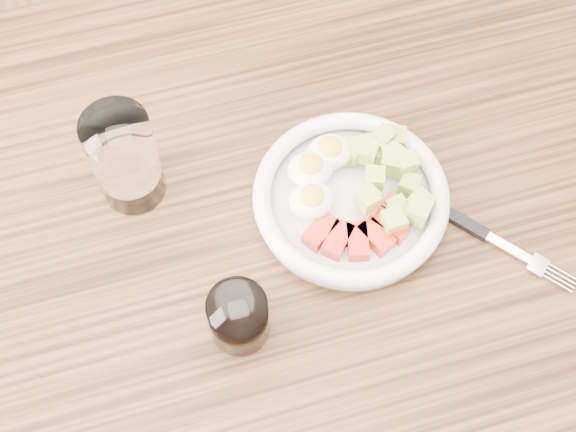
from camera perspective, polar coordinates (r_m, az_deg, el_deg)
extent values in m
plane|color=brown|center=(1.70, 0.43, -12.37)|extent=(4.00, 4.00, 0.00)
cube|color=brown|center=(1.68, 18.96, 8.93)|extent=(0.07, 0.07, 0.73)
cube|color=brown|center=(0.99, 0.71, -1.64)|extent=(1.50, 0.90, 0.04)
cylinder|color=white|center=(0.99, 4.44, 0.93)|extent=(0.23, 0.23, 0.01)
torus|color=white|center=(0.97, 4.51, 1.41)|extent=(0.24, 0.24, 0.02)
cube|color=red|center=(0.95, 2.33, -1.12)|extent=(0.05, 0.04, 0.02)
cube|color=red|center=(0.95, 3.57, -1.71)|extent=(0.05, 0.05, 0.02)
cube|color=red|center=(0.95, 4.96, -1.83)|extent=(0.03, 0.05, 0.02)
cube|color=red|center=(0.95, 6.27, -1.48)|extent=(0.04, 0.05, 0.02)
cube|color=red|center=(0.96, 7.30, -0.70)|extent=(0.05, 0.05, 0.02)
cube|color=red|center=(0.97, 7.91, 0.36)|extent=(0.05, 0.05, 0.02)
ellipsoid|color=white|center=(0.98, 1.61, 3.36)|extent=(0.06, 0.05, 0.03)
ellipsoid|color=yellow|center=(0.97, 1.62, 3.73)|extent=(0.03, 0.03, 0.01)
ellipsoid|color=white|center=(0.99, 2.98, 4.57)|extent=(0.06, 0.05, 0.03)
ellipsoid|color=yellow|center=(0.98, 3.01, 4.95)|extent=(0.03, 0.03, 0.01)
ellipsoid|color=white|center=(0.96, 1.70, 1.12)|extent=(0.06, 0.05, 0.03)
ellipsoid|color=yellow|center=(0.94, 1.72, 1.47)|extent=(0.03, 0.03, 0.01)
cube|color=#ADBD49|center=(0.97, 9.38, 0.85)|extent=(0.04, 0.04, 0.03)
cube|color=#ADBD49|center=(1.00, 6.10, 5.10)|extent=(0.02, 0.02, 0.02)
cube|color=#ADBD49|center=(0.95, 5.64, 1.32)|extent=(0.03, 0.03, 0.02)
cube|color=#ADBD49|center=(0.98, 7.39, 3.83)|extent=(0.03, 0.03, 0.03)
cube|color=#ADBD49|center=(0.99, 7.72, 4.07)|extent=(0.03, 0.03, 0.02)
cube|color=#ADBD49|center=(0.97, 7.62, -0.04)|extent=(0.03, 0.03, 0.02)
cube|color=#ADBD49|center=(1.00, 4.34, 4.41)|extent=(0.03, 0.03, 0.02)
cube|color=#ADBD49|center=(0.95, 9.25, 0.36)|extent=(0.04, 0.04, 0.03)
cube|color=#ADBD49|center=(0.99, 5.61, 4.59)|extent=(0.04, 0.04, 0.03)
cube|color=#ADBD49|center=(1.00, 6.83, 5.57)|extent=(0.03, 0.03, 0.02)
cube|color=#ADBD49|center=(0.98, 8.62, 2.21)|extent=(0.03, 0.03, 0.02)
cube|color=#ADBD49|center=(0.99, 5.04, 4.78)|extent=(0.03, 0.03, 0.02)
cube|color=#ADBD49|center=(0.97, 7.76, 0.54)|extent=(0.03, 0.03, 0.02)
cube|color=#ADBD49|center=(0.95, 5.74, 1.15)|extent=(0.03, 0.03, 0.02)
cube|color=#ADBD49|center=(1.01, 7.58, 5.46)|extent=(0.03, 0.03, 0.03)
cube|color=#ADBD49|center=(0.96, 6.16, 2.69)|extent=(0.03, 0.03, 0.02)
cube|color=#ADBD49|center=(0.95, 7.52, -0.38)|extent=(0.03, 0.03, 0.03)
cube|color=#ADBD49|center=(1.00, 6.93, 4.37)|extent=(0.03, 0.03, 0.02)
cube|color=#ADBD49|center=(0.99, 4.98, 4.67)|extent=(0.03, 0.03, 0.02)
cube|color=#ADBD49|center=(0.98, 8.40, 3.74)|extent=(0.02, 0.02, 0.02)
cube|color=#ADBD49|center=(0.99, 7.23, 4.46)|extent=(0.02, 0.02, 0.02)
cube|color=black|center=(1.00, 11.33, 0.16)|extent=(0.08, 0.09, 0.01)
cube|color=silver|center=(1.00, 15.55, -2.30)|extent=(0.05, 0.06, 0.00)
cube|color=silver|center=(1.00, 17.35, -3.34)|extent=(0.03, 0.03, 0.00)
cylinder|color=silver|center=(1.00, 18.62, -4.57)|extent=(0.03, 0.03, 0.00)
cylinder|color=silver|center=(1.00, 18.75, -4.32)|extent=(0.03, 0.03, 0.00)
cylinder|color=silver|center=(1.00, 18.88, -4.06)|extent=(0.03, 0.03, 0.00)
cylinder|color=silver|center=(1.00, 19.02, -3.81)|extent=(0.03, 0.03, 0.00)
cylinder|color=white|center=(0.96, -11.53, 4.03)|extent=(0.08, 0.08, 0.14)
cylinder|color=white|center=(0.90, -3.54, -7.19)|extent=(0.07, 0.07, 0.08)
cylinder|color=black|center=(0.90, -3.53, -7.24)|extent=(0.06, 0.06, 0.07)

